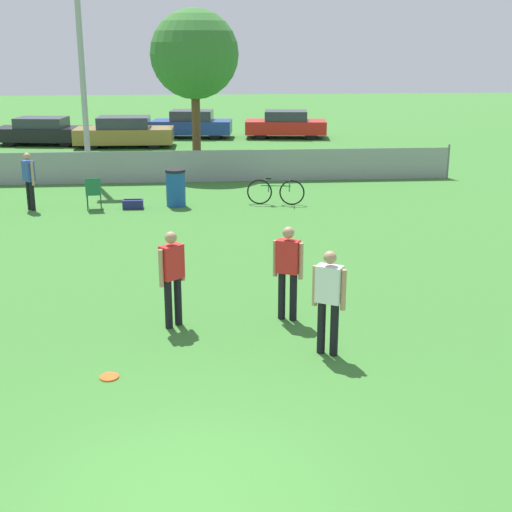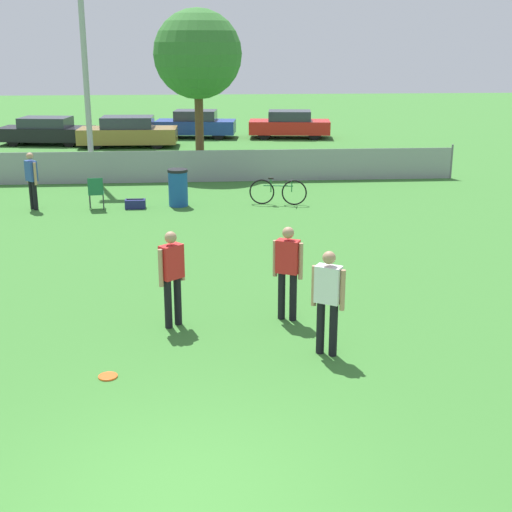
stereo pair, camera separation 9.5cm
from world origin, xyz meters
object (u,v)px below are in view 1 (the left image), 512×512
(trash_bin, at_px, (176,188))
(parked_car_tan, at_px, (124,132))
(parked_car_dark, at_px, (42,131))
(bicycle_sideline, at_px, (276,192))
(folding_chair_sideline, at_px, (93,191))
(parked_car_blue, at_px, (192,124))
(player_receiver_white, at_px, (329,296))
(spectator_in_blue, at_px, (29,178))
(frisbee_disc, at_px, (109,377))
(gear_bag_sideline, at_px, (133,204))
(player_thrower_red, at_px, (288,267))
(player_defender_red, at_px, (172,273))
(light_pole, at_px, (80,35))
(tree_near_pole, at_px, (194,55))
(parked_car_red, at_px, (286,124))

(trash_bin, bearing_deg, parked_car_tan, 101.85)
(parked_car_dark, bearing_deg, bicycle_sideline, -46.91)
(folding_chair_sideline, xyz_separation_m, bicycle_sideline, (5.36, 0.21, -0.15))
(parked_car_blue, bearing_deg, player_receiver_white, -78.27)
(spectator_in_blue, xyz_separation_m, folding_chair_sideline, (1.82, -0.14, -0.41))
(frisbee_disc, height_order, parked_car_blue, parked_car_blue)
(bicycle_sideline, relative_size, gear_bag_sideline, 2.92)
(player_thrower_red, xyz_separation_m, parked_car_tan, (-4.81, 21.88, -0.31))
(player_defender_red, bearing_deg, light_pole, 61.83)
(player_receiver_white, bearing_deg, parked_car_tan, 133.53)
(tree_near_pole, distance_m, bicycle_sideline, 7.69)
(player_thrower_red, bearing_deg, bicycle_sideline, 110.48)
(parked_car_dark, height_order, parked_car_tan, parked_car_tan)
(parked_car_red, bearing_deg, bicycle_sideline, -91.52)
(player_defender_red, distance_m, parked_car_dark, 24.03)
(spectator_in_blue, relative_size, parked_car_blue, 0.40)
(light_pole, relative_size, trash_bin, 7.54)
(folding_chair_sideline, bearing_deg, spectator_in_blue, -10.42)
(trash_bin, height_order, parked_car_blue, parked_car_blue)
(player_thrower_red, relative_size, parked_car_red, 0.40)
(trash_bin, distance_m, gear_bag_sideline, 1.35)
(folding_chair_sideline, height_order, bicycle_sideline, folding_chair_sideline)
(light_pole, bearing_deg, player_defender_red, -76.56)
(frisbee_disc, relative_size, parked_car_tan, 0.06)
(light_pole, relative_size, player_thrower_red, 4.91)
(frisbee_disc, bearing_deg, parked_car_dark, 103.18)
(trash_bin, bearing_deg, bicycle_sideline, -1.43)
(player_defender_red, distance_m, bicycle_sideline, 9.76)
(trash_bin, distance_m, parked_car_tan, 12.90)
(frisbee_disc, bearing_deg, spectator_in_blue, 107.25)
(light_pole, height_order, player_receiver_white, light_pole)
(light_pole, height_order, parked_car_dark, light_pole)
(frisbee_disc, distance_m, gear_bag_sideline, 11.08)
(parked_car_tan, relative_size, parked_car_red, 1.07)
(bicycle_sideline, height_order, parked_car_red, parked_car_red)
(gear_bag_sideline, xyz_separation_m, parked_car_tan, (-1.39, 12.87, 0.53))
(folding_chair_sideline, xyz_separation_m, parked_car_tan, (-0.28, 12.92, 0.12))
(trash_bin, xyz_separation_m, parked_car_blue, (0.47, 15.57, 0.12))
(spectator_in_blue, bearing_deg, gear_bag_sideline, -132.16)
(bicycle_sideline, xyz_separation_m, parked_car_tan, (-5.63, 12.70, 0.27))
(player_thrower_red, distance_m, parked_car_tan, 22.40)
(tree_near_pole, relative_size, spectator_in_blue, 3.53)
(light_pole, distance_m, player_thrower_red, 15.43)
(spectator_in_blue, bearing_deg, bicycle_sideline, -129.77)
(light_pole, xyz_separation_m, parked_car_blue, (3.67, 10.90, -4.23))
(spectator_in_blue, bearing_deg, player_receiver_white, 172.30)
(folding_chair_sideline, relative_size, trash_bin, 0.86)
(spectator_in_blue, xyz_separation_m, parked_car_blue, (4.67, 15.72, -0.28))
(player_defender_red, bearing_deg, frisbee_disc, -156.83)
(spectator_in_blue, xyz_separation_m, parked_car_red, (9.39, 15.30, -0.28))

